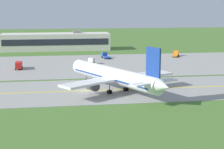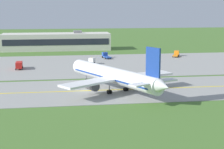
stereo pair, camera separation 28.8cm
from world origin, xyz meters
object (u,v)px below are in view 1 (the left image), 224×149
airplane_lead (114,76)px  service_truck_fuel (176,54)px  service_truck_catering (90,62)px  service_truck_baggage (19,65)px  service_truck_pushback (105,55)px

airplane_lead → service_truck_fuel: size_ratio=5.51×
airplane_lead → service_truck_catering: 43.90m
service_truck_baggage → service_truck_fuel: 67.15m
service_truck_catering → service_truck_pushback: same height
service_truck_fuel → service_truck_pushback: bearing=-178.6°
service_truck_catering → service_truck_pushback: size_ratio=0.95×
service_truck_pushback → service_truck_fuel: bearing=1.4°
service_truck_fuel → service_truck_catering: size_ratio=1.05×
service_truck_fuel → service_truck_pushback: (-30.49, -0.75, 0.00)m
service_truck_fuel → service_truck_catering: (-38.29, -16.28, 0.00)m
airplane_lead → service_truck_catering: airplane_lead is taller
airplane_lead → service_truck_catering: size_ratio=5.77×
service_truck_catering → service_truck_pushback: 17.38m
service_truck_catering → airplane_lead: bearing=-86.9°
airplane_lead → service_truck_pushback: bearing=84.8°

